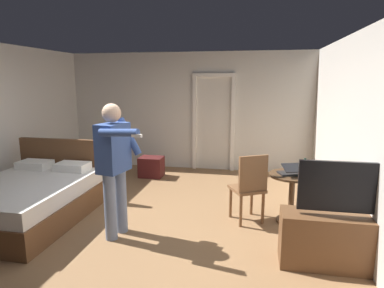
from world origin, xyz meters
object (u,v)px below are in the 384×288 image
object	(u,v)px
bed	(29,198)
bottle_on_table	(305,169)
laptop	(292,171)
suitcase_dark	(151,167)
person_blue_shirt	(115,161)
side_table	(292,190)
wooden_chair	(250,185)
tv_flatscreen	(339,236)

from	to	relation	value
bed	bottle_on_table	distance (m)	3.91
laptop	suitcase_dark	size ratio (longest dim) A/B	0.86
person_blue_shirt	bed	bearing A→B (deg)	170.06
laptop	suitcase_dark	distance (m)	3.22
side_table	bottle_on_table	world-z (taller)	bottle_on_table
suitcase_dark	bottle_on_table	bearing A→B (deg)	-33.79
side_table	person_blue_shirt	world-z (taller)	person_blue_shirt
person_blue_shirt	wooden_chair	bearing A→B (deg)	23.31
laptop	bottle_on_table	world-z (taller)	bottle_on_table
tv_flatscreen	side_table	distance (m)	1.16
bed	side_table	xyz separation A→B (m)	(3.70, 0.60, 0.17)
side_table	person_blue_shirt	size ratio (longest dim) A/B	0.41
tv_flatscreen	suitcase_dark	xyz separation A→B (m)	(-3.01, 2.86, -0.14)
bed	person_blue_shirt	world-z (taller)	person_blue_shirt
wooden_chair	person_blue_shirt	world-z (taller)	person_blue_shirt
laptop	bottle_on_table	bearing A→B (deg)	-14.06
person_blue_shirt	side_table	bearing A→B (deg)	20.77
tv_flatscreen	side_table	xyz separation A→B (m)	(-0.38, 1.09, 0.13)
bottle_on_table	bed	bearing A→B (deg)	-172.37
bottle_on_table	tv_flatscreen	bearing A→B (deg)	-76.54
person_blue_shirt	suitcase_dark	world-z (taller)	person_blue_shirt
laptop	person_blue_shirt	distance (m)	2.38
laptop	bed	bearing A→B (deg)	-171.46
laptop	wooden_chair	bearing A→B (deg)	-170.51
suitcase_dark	side_table	bearing A→B (deg)	-34.00
bed	tv_flatscreen	distance (m)	4.12
bed	bottle_on_table	xyz separation A→B (m)	(3.84, 0.52, 0.50)
bottle_on_table	suitcase_dark	distance (m)	3.38
side_table	bottle_on_table	distance (m)	0.37
tv_flatscreen	person_blue_shirt	bearing A→B (deg)	174.73
bed	bottle_on_table	size ratio (longest dim) A/B	8.07
bed	laptop	world-z (taller)	bed
bed	bottle_on_table	bearing A→B (deg)	7.63
tv_flatscreen	wooden_chair	distance (m)	1.37
wooden_chair	bed	bearing A→B (deg)	-171.63
side_table	wooden_chair	bearing A→B (deg)	-166.91
person_blue_shirt	bottle_on_table	bearing A→B (deg)	17.92
bed	laptop	size ratio (longest dim) A/B	4.92
wooden_chair	tv_flatscreen	bearing A→B (deg)	-44.73
laptop	tv_flatscreen	bearing A→B (deg)	-69.26
side_table	laptop	bearing A→B (deg)	-111.56
bed	suitcase_dark	distance (m)	2.60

